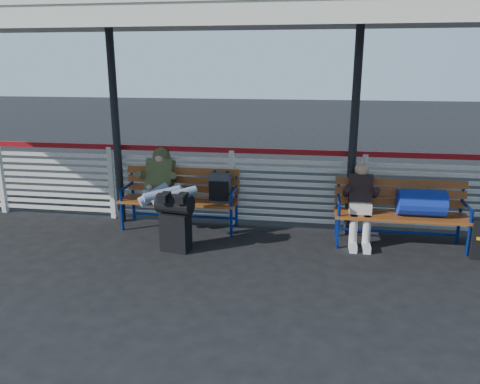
% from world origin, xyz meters
% --- Properties ---
extents(ground, '(60.00, 60.00, 0.00)m').
position_xyz_m(ground, '(0.00, 0.00, 0.00)').
color(ground, black).
rests_on(ground, ground).
extents(fence, '(12.08, 0.08, 1.24)m').
position_xyz_m(fence, '(0.00, 1.90, 0.66)').
color(fence, silver).
rests_on(fence, ground).
extents(canopy, '(12.60, 3.60, 3.16)m').
position_xyz_m(canopy, '(-0.00, 0.87, 3.04)').
color(canopy, silver).
rests_on(canopy, ground).
extents(luggage_stack, '(0.52, 0.34, 0.80)m').
position_xyz_m(luggage_stack, '(-0.57, 0.70, 0.44)').
color(luggage_stack, black).
rests_on(luggage_stack, ground).
extents(bench_left, '(1.80, 0.56, 0.92)m').
position_xyz_m(bench_left, '(-0.59, 1.63, 0.59)').
color(bench_left, '#A2471F').
rests_on(bench_left, ground).
extents(bench_right, '(1.80, 0.56, 0.92)m').
position_xyz_m(bench_right, '(2.61, 1.37, 0.61)').
color(bench_right, '#A2471F').
rests_on(bench_right, ground).
extents(traveler_man, '(0.94, 1.49, 0.77)m').
position_xyz_m(traveler_man, '(-0.92, 1.31, 0.70)').
color(traveler_man, '#8EA5C0').
rests_on(traveler_man, ground).
extents(companion_person, '(0.32, 0.66, 1.15)m').
position_xyz_m(companion_person, '(1.92, 1.37, 0.60)').
color(companion_person, beige).
rests_on(companion_person, ground).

